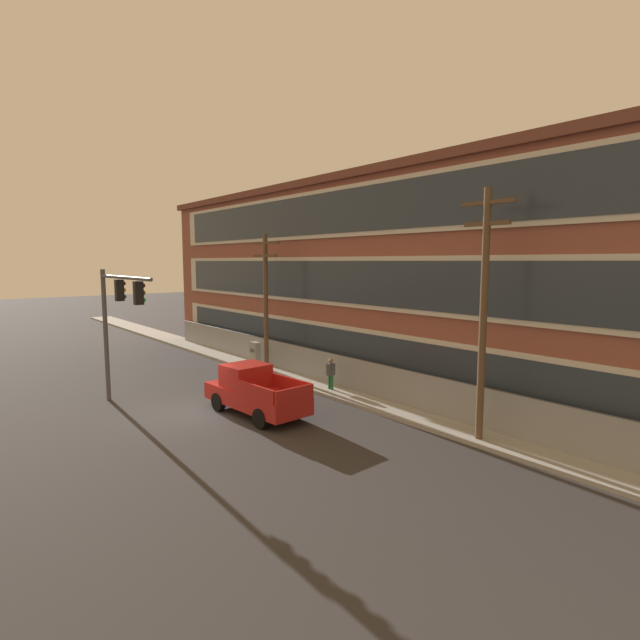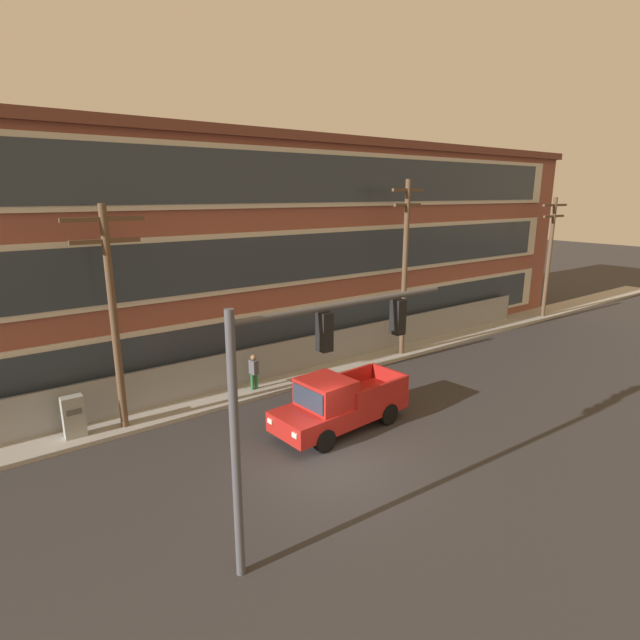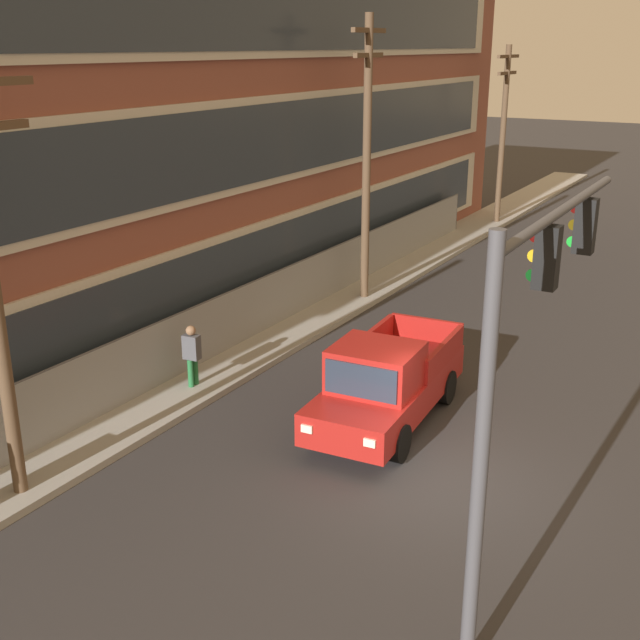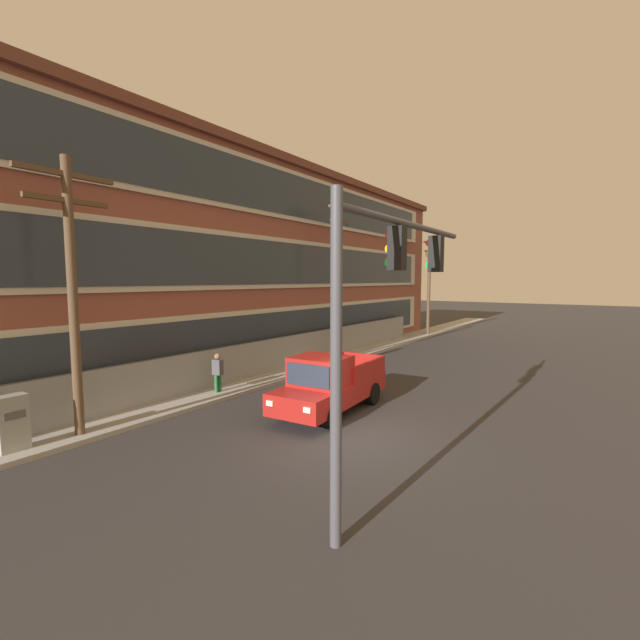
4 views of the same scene
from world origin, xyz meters
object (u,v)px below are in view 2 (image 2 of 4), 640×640
object	(u,v)px
electrical_cabinet	(74,419)
pedestrian_near_cabinet	(254,371)
utility_pole_midblock	(405,264)
traffic_signal_mast	(305,373)
utility_pole_far_east	(550,252)
pickup_truck_red	(338,404)
utility_pole_near_corner	(113,310)

from	to	relation	value
electrical_cabinet	pedestrian_near_cabinet	distance (m)	7.01
utility_pole_midblock	traffic_signal_mast	bearing A→B (deg)	-144.64
utility_pole_far_east	pedestrian_near_cabinet	size ratio (longest dim) A/B	4.73
pickup_truck_red	electrical_cabinet	bearing A→B (deg)	148.42
utility_pole_near_corner	utility_pole_midblock	xyz separation A→B (m)	(14.00, -0.03, 0.41)
pickup_truck_red	electrical_cabinet	size ratio (longest dim) A/B	3.32
pedestrian_near_cabinet	traffic_signal_mast	bearing A→B (deg)	-112.13
pickup_truck_red	utility_pole_midblock	size ratio (longest dim) A/B	0.60
traffic_signal_mast	pickup_truck_red	world-z (taller)	traffic_signal_mast
traffic_signal_mast	utility_pole_midblock	size ratio (longest dim) A/B	0.69
pickup_truck_red	pedestrian_near_cabinet	distance (m)	4.85
utility_pole_far_east	pedestrian_near_cabinet	xyz separation A→B (m)	(-22.16, 0.31, -3.51)
pickup_truck_red	utility_pole_near_corner	size ratio (longest dim) A/B	0.68
traffic_signal_mast	pickup_truck_red	size ratio (longest dim) A/B	1.15
pickup_truck_red	traffic_signal_mast	bearing A→B (deg)	-136.35
pickup_truck_red	utility_pole_near_corner	world-z (taller)	utility_pole_near_corner
utility_pole_far_east	pedestrian_near_cabinet	distance (m)	22.44
utility_pole_midblock	pedestrian_near_cabinet	xyz separation A→B (m)	(-8.56, 0.29, -3.87)
utility_pole_midblock	utility_pole_near_corner	bearing A→B (deg)	179.87
traffic_signal_mast	utility_pole_midblock	xyz separation A→B (m)	(12.20, 8.66, 0.50)
utility_pole_midblock	electrical_cabinet	distance (m)	16.09
pickup_truck_red	utility_pole_midblock	xyz separation A→B (m)	(7.85, 4.51, 3.88)
traffic_signal_mast	utility_pole_near_corner	xyz separation A→B (m)	(-1.80, 8.69, 0.09)
utility_pole_far_east	utility_pole_near_corner	bearing A→B (deg)	179.88
traffic_signal_mast	pedestrian_near_cabinet	xyz separation A→B (m)	(3.64, 8.94, -3.37)
utility_pole_near_corner	pickup_truck_red	bearing A→B (deg)	-36.45
pickup_truck_red	electrical_cabinet	xyz separation A→B (m)	(-7.72, 4.74, -0.15)
pedestrian_near_cabinet	utility_pole_midblock	bearing A→B (deg)	-1.91
utility_pole_midblock	pedestrian_near_cabinet	bearing A→B (deg)	178.09
utility_pole_near_corner	utility_pole_far_east	distance (m)	27.59
utility_pole_midblock	electrical_cabinet	world-z (taller)	utility_pole_midblock
utility_pole_midblock	pedestrian_near_cabinet	size ratio (longest dim) A/B	5.26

